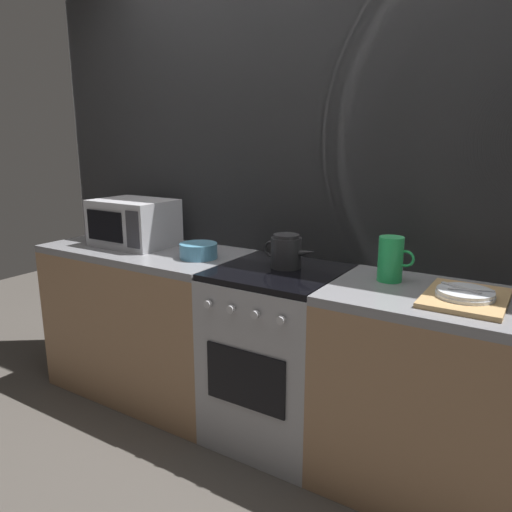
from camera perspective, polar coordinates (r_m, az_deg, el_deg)
name	(u,v)px	position (r m, az deg, el deg)	size (l,w,h in m)	color
ground_plane	(277,433)	(2.73, 2.47, -20.09)	(8.00, 8.00, 0.00)	#47423D
back_wall	(310,201)	(2.58, 6.32, 6.48)	(3.60, 0.05, 2.40)	gray
counter_left	(148,320)	(3.02, -12.57, -7.41)	(1.20, 0.60, 0.90)	#997251
stove_unit	(278,355)	(2.51, 2.56, -11.55)	(0.60, 0.63, 0.90)	#9E9EA3
counter_right	(468,405)	(2.26, 23.64, -15.77)	(1.20, 0.60, 0.90)	#997251
microwave	(134,223)	(2.96, -14.16, 3.84)	(0.46, 0.35, 0.27)	#B2B2B7
kettle	(286,251)	(2.37, 3.58, 0.54)	(0.28, 0.15, 0.17)	#262628
mixing_bowl	(199,251)	(2.59, -6.77, 0.63)	(0.20, 0.20, 0.08)	teal
pitcher	(391,259)	(2.22, 15.58, -0.34)	(0.16, 0.11, 0.20)	green
dish_pile	(465,296)	(2.07, 23.39, -4.37)	(0.30, 0.40, 0.06)	tan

